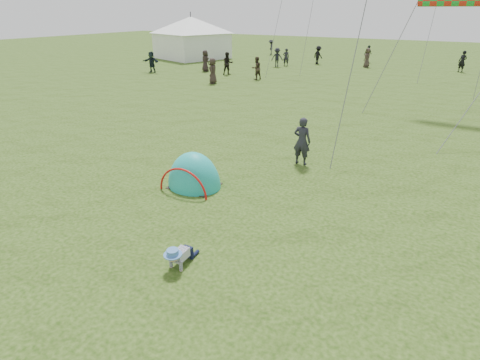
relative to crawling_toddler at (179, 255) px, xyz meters
The scene contains 17 objects.
ground 1.31m from the crawling_toddler, 23.42° to the left, with size 140.00×140.00×0.00m, color #153306.
crawling_toddler is the anchor object (origin of this frame).
popup_tent 3.91m from the crawling_toddler, 122.36° to the left, with size 1.68×1.38×2.17m, color teal.
standing_adult 6.66m from the crawling_toddler, 89.89° to the left, with size 0.61×0.40×1.66m, color #23232B.
event_marquee 37.11m from the crawling_toddler, 126.75° to the left, with size 6.61×6.61×4.54m, color white, non-canonical shape.
crowd_person_0 33.52m from the crawling_toddler, 83.46° to the left, with size 0.64×0.42×1.75m, color black.
crowd_person_1 23.18m from the crawling_toddler, 114.34° to the left, with size 0.81×0.63×1.67m, color #362C21.
crowd_person_3 40.72m from the crawling_toddler, 113.63° to the left, with size 1.07×0.62×1.66m, color #222327.
crowd_person_4 27.19m from the crawling_toddler, 124.21° to the left, with size 0.86×0.56×1.75m, color black.
crowd_person_5 27.25m from the crawling_toddler, 133.79° to the left, with size 1.59×0.51×1.72m, color black.
crowd_person_7 25.33m from the crawling_toddler, 119.97° to the left, with size 0.86×0.67×1.77m, color black.
crowd_person_8 35.80m from the crawling_toddler, 97.38° to the left, with size 0.98×0.41×1.67m, color black.
crowd_person_9 30.41m from the crawling_toddler, 111.62° to the left, with size 1.08×0.62×1.68m, color black.
crowd_person_10 32.41m from the crawling_toddler, 96.87° to the left, with size 0.83×0.54×1.71m, color #3E322B.
crowd_person_12 31.20m from the crawling_toddler, 110.16° to the left, with size 0.57×0.38×1.58m, color black.
crowd_person_15 33.17m from the crawling_toddler, 104.97° to the left, with size 1.09×0.63×1.69m, color black.
crowd_person_16 21.30m from the crawling_toddler, 122.42° to the left, with size 0.87×0.56×1.77m, color #302521.
Camera 1 is at (3.18, -5.40, 4.92)m, focal length 28.00 mm.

